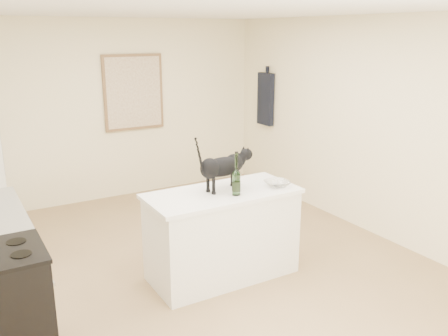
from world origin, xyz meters
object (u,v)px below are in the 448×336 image
stove (5,312)px  wine_bottle (236,176)px  glass_bowl (277,184)px  black_cat (222,169)px

stove → wine_bottle: wine_bottle is taller
glass_bowl → stove: bearing=-174.5°
stove → black_cat: size_ratio=1.48×
glass_bowl → black_cat: bearing=160.6°
stove → glass_bowl: glass_bowl is taller
wine_bottle → glass_bowl: bearing=0.7°
black_cat → wine_bottle: size_ratio=1.62×
stove → wine_bottle: (2.11, 0.25, 0.64)m
stove → glass_bowl: bearing=5.5°
wine_bottle → glass_bowl: size_ratio=1.52×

